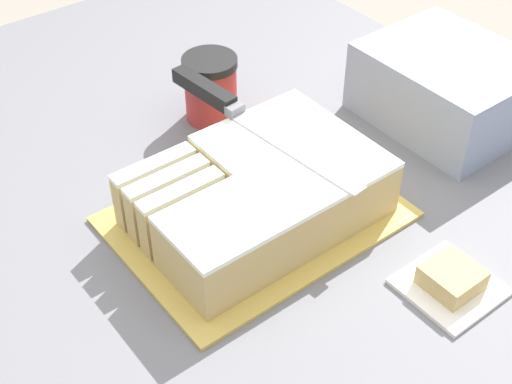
{
  "coord_description": "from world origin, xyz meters",
  "views": [
    {
      "loc": [
        0.6,
        -0.42,
        1.57
      ],
      "look_at": [
        0.04,
        0.02,
        0.95
      ],
      "focal_mm": 50.0,
      "sensor_mm": 36.0,
      "label": 1
    }
  ],
  "objects_px": {
    "cake_board": "(256,217)",
    "knife": "(223,102)",
    "cake": "(262,192)",
    "brownie": "(452,277)",
    "storage_box": "(447,87)",
    "coffee_cup": "(211,88)"
  },
  "relations": [
    {
      "from": "cake_board",
      "to": "coffee_cup",
      "type": "relative_size",
      "value": 3.44
    },
    {
      "from": "cake",
      "to": "brownie",
      "type": "xyz_separation_m",
      "value": [
        0.24,
        0.1,
        -0.03
      ]
    },
    {
      "from": "cake",
      "to": "cake_board",
      "type": "bearing_deg",
      "value": -123.52
    },
    {
      "from": "knife",
      "to": "coffee_cup",
      "type": "height_order",
      "value": "knife"
    },
    {
      "from": "brownie",
      "to": "storage_box",
      "type": "xyz_separation_m",
      "value": [
        -0.25,
        0.27,
        0.04
      ]
    },
    {
      "from": "brownie",
      "to": "storage_box",
      "type": "distance_m",
      "value": 0.37
    },
    {
      "from": "coffee_cup",
      "to": "knife",
      "type": "bearing_deg",
      "value": -24.72
    },
    {
      "from": "cake",
      "to": "knife",
      "type": "xyz_separation_m",
      "value": [
        -0.14,
        0.04,
        0.05
      ]
    },
    {
      "from": "coffee_cup",
      "to": "brownie",
      "type": "height_order",
      "value": "coffee_cup"
    },
    {
      "from": "cake_board",
      "to": "knife",
      "type": "distance_m",
      "value": 0.17
    },
    {
      "from": "cake",
      "to": "storage_box",
      "type": "xyz_separation_m",
      "value": [
        -0.01,
        0.38,
        0.01
      ]
    },
    {
      "from": "knife",
      "to": "storage_box",
      "type": "relative_size",
      "value": 1.45
    },
    {
      "from": "coffee_cup",
      "to": "storage_box",
      "type": "relative_size",
      "value": 0.44
    },
    {
      "from": "cake",
      "to": "knife",
      "type": "relative_size",
      "value": 0.88
    },
    {
      "from": "cake",
      "to": "brownie",
      "type": "distance_m",
      "value": 0.26
    },
    {
      "from": "brownie",
      "to": "cake_board",
      "type": "bearing_deg",
      "value": -155.67
    },
    {
      "from": "cake_board",
      "to": "coffee_cup",
      "type": "distance_m",
      "value": 0.26
    },
    {
      "from": "cake",
      "to": "knife",
      "type": "distance_m",
      "value": 0.16
    },
    {
      "from": "coffee_cup",
      "to": "cake_board",
      "type": "bearing_deg",
      "value": -21.36
    },
    {
      "from": "cake_board",
      "to": "storage_box",
      "type": "bearing_deg",
      "value": 90.71
    },
    {
      "from": "cake_board",
      "to": "cake",
      "type": "height_order",
      "value": "cake"
    },
    {
      "from": "cake_board",
      "to": "storage_box",
      "type": "relative_size",
      "value": 1.5
    }
  ]
}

